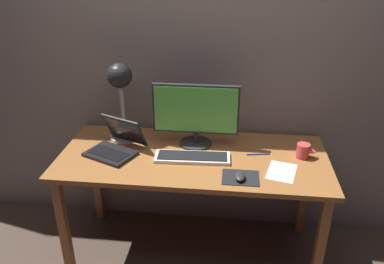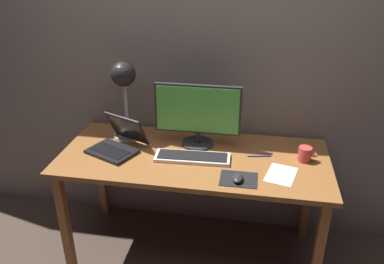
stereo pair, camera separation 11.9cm
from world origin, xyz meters
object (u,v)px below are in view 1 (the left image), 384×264
mouse (240,176)px  coffee_mug (303,151)px  desk_lamp (120,85)px  laptop (117,142)px  pen (258,154)px  monitor (195,113)px  keyboard_main (192,157)px

mouse → coffee_mug: (0.37, 0.28, 0.02)m
desk_lamp → mouse: (0.75, -0.42, -0.34)m
laptop → coffee_mug: laptop is taller
coffee_mug → pen: size_ratio=0.80×
monitor → desk_lamp: size_ratio=1.05×
monitor → laptop: monitor is taller
laptop → mouse: (0.74, -0.24, -0.04)m
laptop → coffee_mug: 1.11m
monitor → desk_lamp: desk_lamp is taller
monitor → coffee_mug: monitor is taller
monitor → laptop: bearing=-163.6°
keyboard_main → laptop: size_ratio=1.18×
desk_lamp → monitor: bearing=-4.9°
coffee_mug → desk_lamp: bearing=173.1°
mouse → coffee_mug: coffee_mug is taller
keyboard_main → coffee_mug: size_ratio=3.99×
laptop → pen: (0.85, 0.04, -0.05)m
laptop → pen: 0.86m
keyboard_main → desk_lamp: bearing=154.3°
monitor → coffee_mug: size_ratio=4.71×
keyboard_main → laptop: 0.47m
coffee_mug → keyboard_main: bearing=-171.9°
keyboard_main → pen: keyboard_main is taller
monitor → pen: monitor is taller
mouse → pen: size_ratio=0.69×
keyboard_main → pen: size_ratio=3.18×
keyboard_main → coffee_mug: bearing=8.1°
mouse → desk_lamp: bearing=150.7°
pen → desk_lamp: bearing=171.2°
monitor → coffee_mug: bearing=-8.3°
mouse → keyboard_main: bearing=145.2°
keyboard_main → coffee_mug: (0.65, 0.09, 0.03)m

